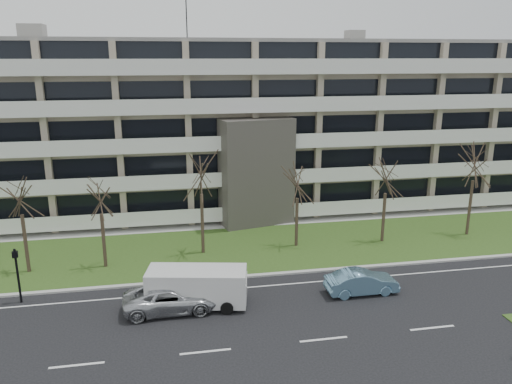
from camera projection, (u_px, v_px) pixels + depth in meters
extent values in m
plane|color=black|center=(324.00, 339.00, 25.33)|extent=(160.00, 160.00, 0.00)
cube|color=#2E4B19|center=(270.00, 246.00, 37.65)|extent=(90.00, 10.00, 0.06)
cube|color=#B2B2AD|center=(286.00, 273.00, 32.90)|extent=(90.00, 0.35, 0.12)
cube|color=#B2B2AD|center=(257.00, 223.00, 42.86)|extent=(90.00, 2.00, 0.08)
cube|color=white|center=(291.00, 284.00, 31.49)|extent=(90.00, 0.12, 0.01)
cube|color=tan|center=(243.00, 125.00, 47.53)|extent=(60.00, 12.00, 15.00)
cube|color=gray|center=(242.00, 42.00, 45.51)|extent=(60.50, 12.50, 0.30)
cube|color=#4C4742|center=(257.00, 172.00, 41.68)|extent=(6.39, 3.69, 9.00)
cube|color=black|center=(257.00, 202.00, 42.15)|extent=(4.92, 1.19, 3.50)
cube|color=gray|center=(32.00, 31.00, 42.12)|extent=(2.00, 2.00, 1.20)
cylinder|color=black|center=(187.00, 20.00, 44.13)|extent=(0.10, 0.10, 3.50)
cube|color=black|center=(254.00, 197.00, 43.24)|extent=(58.00, 0.10, 1.80)
cube|color=white|center=(256.00, 216.00, 43.00)|extent=(58.00, 1.40, 0.22)
cube|color=white|center=(257.00, 211.00, 42.22)|extent=(58.00, 0.08, 1.00)
cube|color=black|center=(254.00, 163.00, 42.45)|extent=(58.00, 0.10, 1.80)
cube|color=white|center=(256.00, 182.00, 42.20)|extent=(58.00, 1.40, 0.22)
cube|color=white|center=(257.00, 177.00, 41.43)|extent=(58.00, 0.08, 1.00)
cube|color=black|center=(254.00, 128.00, 41.66)|extent=(58.00, 0.10, 1.80)
cube|color=white|center=(256.00, 147.00, 41.41)|extent=(58.00, 1.40, 0.22)
cube|color=white|center=(257.00, 141.00, 40.64)|extent=(58.00, 0.08, 1.00)
cube|color=black|center=(254.00, 91.00, 40.87)|extent=(58.00, 0.10, 1.80)
cube|color=white|center=(256.00, 111.00, 40.62)|extent=(58.00, 1.40, 0.22)
cube|color=white|center=(257.00, 104.00, 39.84)|extent=(58.00, 0.08, 1.00)
cube|color=black|center=(254.00, 53.00, 40.08)|extent=(58.00, 0.10, 1.80)
cube|color=white|center=(256.00, 73.00, 39.83)|extent=(58.00, 1.40, 0.22)
cube|color=white|center=(257.00, 65.00, 39.05)|extent=(58.00, 0.08, 1.00)
imported|color=#B5B7BD|center=(171.00, 298.00, 28.04)|extent=(5.38, 2.58, 1.48)
imported|color=#73A6C8|center=(362.00, 282.00, 30.10)|extent=(4.39, 1.55, 1.45)
cube|color=silver|center=(197.00, 286.00, 28.52)|extent=(5.94, 3.16, 1.98)
cube|color=black|center=(197.00, 277.00, 28.37)|extent=(5.50, 2.92, 0.73)
cube|color=silver|center=(243.00, 289.00, 28.53)|extent=(0.75, 2.02, 1.25)
cylinder|color=black|center=(163.00, 308.00, 27.76)|extent=(0.77, 0.40, 0.73)
cylinder|color=black|center=(170.00, 291.00, 29.77)|extent=(0.77, 0.40, 0.73)
cylinder|color=black|center=(227.00, 308.00, 27.71)|extent=(0.77, 0.40, 0.73)
cylinder|color=black|center=(229.00, 291.00, 29.72)|extent=(0.77, 0.40, 0.73)
cylinder|color=black|center=(18.00, 276.00, 28.71)|extent=(0.13, 0.13, 3.33)
cube|color=black|center=(15.00, 254.00, 28.36)|extent=(0.35, 0.29, 0.36)
sphere|color=red|center=(15.00, 254.00, 28.36)|extent=(0.16, 0.16, 0.16)
cylinder|color=#382B21|center=(26.00, 244.00, 32.67)|extent=(0.24, 0.24, 4.01)
cylinder|color=#382B21|center=(104.00, 241.00, 33.51)|extent=(0.24, 0.24, 3.80)
cylinder|color=#382B21|center=(202.00, 224.00, 35.83)|extent=(0.24, 0.24, 4.46)
cylinder|color=#382B21|center=(297.00, 222.00, 37.27)|extent=(0.24, 0.24, 3.76)
cylinder|color=#382B21|center=(384.00, 218.00, 38.16)|extent=(0.24, 0.24, 3.88)
cylinder|color=#382B21|center=(470.00, 208.00, 39.54)|extent=(0.24, 0.24, 4.49)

